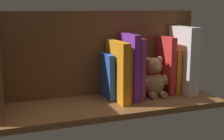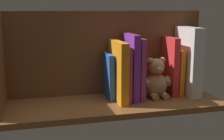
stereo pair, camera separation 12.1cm
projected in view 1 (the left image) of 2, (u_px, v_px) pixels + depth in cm
name	position (u px, v px, depth cm)	size (l,w,h in cm)	color
ground_plane	(112.00, 104.00, 124.28)	(87.69, 31.17, 2.20)	brown
shelf_back_panel	(101.00, 53.00, 132.83)	(87.69, 1.50, 35.58)	brown
dictionary_thick_white	(183.00, 60.00, 135.95)	(4.91, 17.67, 28.85)	white
book_0	(171.00, 70.00, 137.72)	(2.11, 12.93, 19.29)	orange
book_1	(166.00, 65.00, 135.98)	(2.58, 13.33, 24.55)	red
teddy_bear	(154.00, 79.00, 131.29)	(13.59, 10.62, 16.74)	tan
book_2	(135.00, 67.00, 129.48)	(2.02, 16.06, 24.82)	#B23F72
book_3	(129.00, 66.00, 127.78)	(2.71, 17.11, 26.49)	purple
book_4	(123.00, 72.00, 126.99)	(1.31, 17.77, 22.01)	#B23F72
book_5	(117.00, 71.00, 124.72)	(3.15, 20.12, 23.86)	orange
book_6	(106.00, 76.00, 127.44)	(2.13, 12.86, 18.51)	blue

